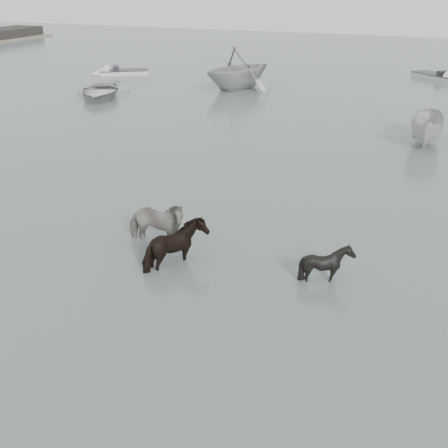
% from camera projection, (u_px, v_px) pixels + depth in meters
% --- Properties ---
extents(ground, '(140.00, 140.00, 0.00)m').
position_uv_depth(ground, '(219.00, 253.00, 17.31)').
color(ground, '#4D5C55').
rests_on(ground, ground).
extents(pony_pinto, '(2.15, 1.06, 1.78)m').
position_uv_depth(pony_pinto, '(156.00, 218.00, 17.55)').
color(pony_pinto, black).
rests_on(pony_pinto, ground).
extents(pony_dark, '(1.49, 1.73, 1.71)m').
position_uv_depth(pony_dark, '(176.00, 239.00, 16.21)').
color(pony_dark, black).
rests_on(pony_dark, ground).
extents(pony_black, '(1.52, 1.44, 1.35)m').
position_uv_depth(pony_black, '(327.00, 259.00, 15.48)').
color(pony_black, black).
rests_on(pony_black, ground).
extents(rowboat_lead, '(5.60, 6.33, 1.09)m').
position_uv_depth(rowboat_lead, '(99.00, 90.00, 38.66)').
color(rowboat_lead, '#A8A8A4').
rests_on(rowboat_lead, ground).
extents(rowboat_trail, '(7.32, 7.71, 3.19)m').
position_uv_depth(rowboat_trail, '(238.00, 67.00, 41.39)').
color(rowboat_trail, '#A5A8A5').
rests_on(rowboat_trail, ground).
extents(boat_small, '(1.62, 4.27, 1.65)m').
position_uv_depth(boat_small, '(428.00, 127.00, 28.23)').
color(boat_small, '#B2B2AD').
rests_on(boat_small, ground).
extents(skiff_outer, '(5.54, 4.42, 0.75)m').
position_uv_depth(skiff_outer, '(124.00, 70.00, 47.78)').
color(skiff_outer, silver).
rests_on(skiff_outer, ground).
extents(skiff_mid, '(5.39, 5.00, 0.75)m').
position_uv_depth(skiff_mid, '(437.00, 74.00, 45.81)').
color(skiff_mid, '#A9ABA8').
rests_on(skiff_mid, ground).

